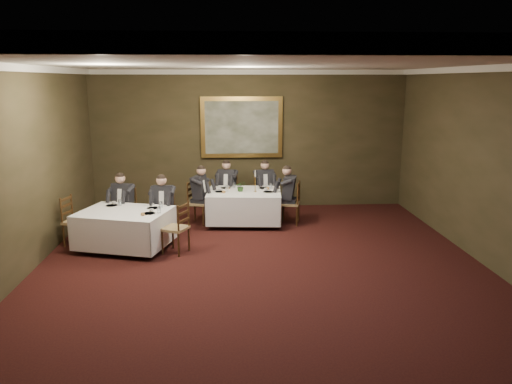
{
  "coord_description": "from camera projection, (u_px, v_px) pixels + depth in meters",
  "views": [
    {
      "loc": [
        -0.59,
        -7.74,
        3.25
      ],
      "look_at": [
        -0.04,
        1.57,
        1.15
      ],
      "focal_mm": 35.0,
      "sensor_mm": 36.0,
      "label": 1
    }
  ],
  "objects": [
    {
      "name": "right_wall",
      "position": [
        508.0,
        174.0,
        8.13
      ],
      "size": [
        0.1,
        10.0,
        3.5
      ],
      "primitive_type": "cube",
      "color": "#312D18",
      "rests_on": "ground"
    },
    {
      "name": "chair_sec_endleft",
      "position": [
        77.0,
        231.0,
        10.01
      ],
      "size": [
        0.52,
        0.53,
        1.0
      ],
      "rotation": [
        0.0,
        0.0,
        -1.82
      ],
      "color": "#947A4B",
      "rests_on": "ground"
    },
    {
      "name": "place_setting_table_second",
      "position": [
        114.0,
        204.0,
        10.13
      ],
      "size": [
        0.33,
        0.31,
        0.14
      ],
      "color": "white",
      "rests_on": "table_second"
    },
    {
      "name": "table_second",
      "position": [
        125.0,
        227.0,
        9.74
      ],
      "size": [
        1.98,
        1.71,
        0.67
      ],
      "rotation": [
        0.0,
        0.0,
        -0.28
      ],
      "color": "#321E0E",
      "rests_on": "ground"
    },
    {
      "name": "table_main",
      "position": [
        244.0,
        205.0,
        11.46
      ],
      "size": [
        1.78,
        1.41,
        0.67
      ],
      "rotation": [
        0.0,
        0.0,
        -0.08
      ],
      "color": "#321E0E",
      "rests_on": "ground"
    },
    {
      "name": "painting",
      "position": [
        242.0,
        127.0,
        12.63
      ],
      "size": [
        2.07,
        0.09,
        1.54
      ],
      "color": "gold",
      "rests_on": "back_wall"
    },
    {
      "name": "candlestick",
      "position": [
        255.0,
        184.0,
        11.28
      ],
      "size": [
        0.07,
        0.07,
        0.51
      ],
      "color": "#B68E37",
      "rests_on": "table_main"
    },
    {
      "name": "ceiling",
      "position": [
        265.0,
        63.0,
        7.52
      ],
      "size": [
        8.0,
        10.0,
        0.1
      ],
      "primitive_type": "cube",
      "color": "silver",
      "rests_on": "back_wall"
    },
    {
      "name": "back_wall",
      "position": [
        250.0,
        140.0,
        12.77
      ],
      "size": [
        8.0,
        0.1,
        3.5
      ],
      "primitive_type": "cube",
      "color": "#312D18",
      "rests_on": "ground"
    },
    {
      "name": "front_wall",
      "position": [
        326.0,
        332.0,
        3.03
      ],
      "size": [
        8.0,
        0.1,
        3.5
      ],
      "primitive_type": "cube",
      "color": "#312D18",
      "rests_on": "ground"
    },
    {
      "name": "chair_sec_backright",
      "position": [
        164.0,
        224.0,
        10.5
      ],
      "size": [
        0.47,
        0.46,
        1.0
      ],
      "rotation": [
        0.0,
        0.0,
        3.06
      ],
      "color": "#947A4B",
      "rests_on": "ground"
    },
    {
      "name": "chair_main_backright",
      "position": [
        264.0,
        203.0,
        12.33
      ],
      "size": [
        0.51,
        0.49,
        1.0
      ],
      "rotation": [
        0.0,
        0.0,
        3.32
      ],
      "color": "#947A4B",
      "rests_on": "ground"
    },
    {
      "name": "diner_sec_backleft",
      "position": [
        124.0,
        211.0,
        10.64
      ],
      "size": [
        0.53,
        0.58,
        1.35
      ],
      "rotation": [
        0.0,
        0.0,
        2.81
      ],
      "color": "black",
      "rests_on": "chair_sec_backleft"
    },
    {
      "name": "diner_main_backleft",
      "position": [
        227.0,
        194.0,
        12.28
      ],
      "size": [
        0.51,
        0.57,
        1.35
      ],
      "rotation": [
        0.0,
        0.0,
        2.87
      ],
      "color": "black",
      "rests_on": "chair_main_backleft"
    },
    {
      "name": "ground",
      "position": [
        264.0,
        280.0,
        8.29
      ],
      "size": [
        10.0,
        10.0,
        0.0
      ],
      "primitive_type": "plane",
      "color": "black",
      "rests_on": "ground"
    },
    {
      "name": "crown_molding",
      "position": [
        265.0,
        67.0,
        7.53
      ],
      "size": [
        8.0,
        10.0,
        0.12
      ],
      "color": "white",
      "rests_on": "back_wall"
    },
    {
      "name": "left_wall",
      "position": [
        5.0,
        180.0,
        7.67
      ],
      "size": [
        0.1,
        10.0,
        3.5
      ],
      "primitive_type": "cube",
      "color": "#312D18",
      "rests_on": "ground"
    },
    {
      "name": "place_setting_table_main",
      "position": [
        228.0,
        186.0,
        11.76
      ],
      "size": [
        0.33,
        0.31,
        0.14
      ],
      "color": "white",
      "rests_on": "table_main"
    },
    {
      "name": "diner_sec_backright",
      "position": [
        164.0,
        214.0,
        10.44
      ],
      "size": [
        0.44,
        0.51,
        1.35
      ],
      "rotation": [
        0.0,
        0.0,
        3.06
      ],
      "color": "black",
      "rests_on": "chair_sec_backright"
    },
    {
      "name": "diner_main_endright",
      "position": [
        290.0,
        202.0,
        11.42
      ],
      "size": [
        0.56,
        0.5,
        1.35
      ],
      "rotation": [
        0.0,
        0.0,
        1.33
      ],
      "color": "black",
      "rests_on": "chair_main_endright"
    },
    {
      "name": "diner_main_endleft",
      "position": [
        199.0,
        202.0,
        11.46
      ],
      "size": [
        0.58,
        0.53,
        1.35
      ],
      "rotation": [
        0.0,
        0.0,
        -1.89
      ],
      "color": "black",
      "rests_on": "chair_main_endleft"
    },
    {
      "name": "chair_main_endleft",
      "position": [
        198.0,
        211.0,
        11.52
      ],
      "size": [
        0.54,
        0.55,
        1.0
      ],
      "rotation": [
        0.0,
        0.0,
        -1.89
      ],
      "color": "#947A4B",
      "rests_on": "ground"
    },
    {
      "name": "diner_main_backright",
      "position": [
        264.0,
        194.0,
        12.26
      ],
      "size": [
        0.48,
        0.54,
        1.35
      ],
      "rotation": [
        0.0,
        0.0,
        3.32
      ],
      "color": "black",
      "rests_on": "chair_main_backright"
    },
    {
      "name": "centerpiece",
      "position": [
        241.0,
        186.0,
        11.36
      ],
      "size": [
        0.24,
        0.22,
        0.25
      ],
      "primitive_type": "imported",
      "rotation": [
        0.0,
        0.0,
        0.12
      ],
      "color": "#2D5926",
      "rests_on": "table_main"
    },
    {
      "name": "chair_sec_backleft",
      "position": [
        125.0,
        221.0,
        10.7
      ],
      "size": [
        0.55,
        0.54,
        1.0
      ],
      "rotation": [
        0.0,
        0.0,
        2.81
      ],
      "color": "#947A4B",
      "rests_on": "ground"
    },
    {
      "name": "chair_main_backleft",
      "position": [
        228.0,
        202.0,
        12.34
      ],
      "size": [
        0.54,
        0.52,
        1.0
      ],
      "rotation": [
        0.0,
        0.0,
        2.87
      ],
      "color": "#947A4B",
      "rests_on": "ground"
    },
    {
      "name": "chair_sec_endright",
      "position": [
        176.0,
        238.0,
        9.54
      ],
      "size": [
        0.57,
        0.58,
        1.0
      ],
      "rotation": [
        0.0,
        0.0,
        1.12
      ],
      "color": "#947A4B",
      "rests_on": "ground"
    },
    {
      "name": "chair_main_endright",
      "position": [
        290.0,
        212.0,
        11.47
      ],
      "size": [
        0.51,
        0.53,
        1.0
      ],
      "rotation": [
        0.0,
        0.0,
        1.33
      ],
      "color": "#947A4B",
      "rests_on": "ground"
    }
  ]
}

